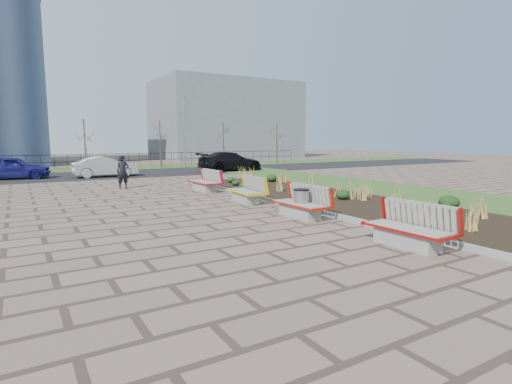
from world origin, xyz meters
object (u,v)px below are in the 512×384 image
bench_d (204,181)px  pedestrian (123,172)px  car_blue (13,168)px  car_black (230,161)px  bench_a (407,226)px  bench_c (245,190)px  car_silver (105,167)px  lamp_east (184,132)px  bench_b (299,202)px  litter_bin (301,204)px

bench_d → pedestrian: size_ratio=1.25×
car_blue → car_black: size_ratio=0.81×
bench_a → bench_c: (0.00, 7.62, 0.00)m
car_blue → bench_d: bearing=-137.2°
bench_c → pedestrian: (-3.09, 7.04, 0.34)m
car_blue → car_silver: car_blue is taller
bench_d → car_black: 11.93m
bench_c → lamp_east: lamp_east is taller
pedestrian → car_silver: size_ratio=0.42×
bench_b → pedestrian: (-3.09, 10.57, 0.34)m
car_black → lamp_east: lamp_east is taller
car_black → bench_c: bearing=156.0°
bench_a → litter_bin: (0.03, 4.05, -0.05)m
bench_c → bench_a: bearing=-85.2°
pedestrian → car_silver: 6.87m
pedestrian → car_black: (9.64, 6.94, -0.09)m
bench_a → car_silver: size_ratio=0.52×
bench_d → litter_bin: (0.03, -7.59, -0.05)m
bench_c → litter_bin: bench_c is taller
litter_bin → car_blue: bearing=112.7°
car_blue → lamp_east: 13.78m
pedestrian → litter_bin: bearing=-73.2°
bench_b → bench_c: 3.53m
litter_bin → car_silver: car_silver is taller
litter_bin → car_black: 18.74m
pedestrian → bench_b: bearing=-73.3°
bench_b → lamp_east: size_ratio=0.35×
bench_a → litter_bin: 4.05m
pedestrian → car_silver: pedestrian is taller
car_silver → pedestrian: bearing=177.6°
bench_c → lamp_east: bearing=80.5°
lamp_east → bench_a: bearing=-100.4°
bench_d → car_black: (6.55, 9.97, 0.25)m
bench_b → car_silver: bearing=96.7°
car_black → lamp_east: bearing=16.4°
pedestrian → car_black: size_ratio=0.33×
litter_bin → car_black: size_ratio=0.18×
bench_a → bench_c: size_ratio=1.00×
bench_a → litter_bin: bench_a is taller
car_black → lamp_east: (-1.55, 5.67, 2.29)m
car_black → car_blue: bearing=86.0°
car_black → bench_b: bearing=160.6°
pedestrian → car_black: pedestrian is taller
bench_a → pedestrian: pedestrian is taller
bench_d → car_silver: 10.24m
bench_b → car_blue: bearing=110.6°
bench_c → pedestrian: pedestrian is taller
bench_d → lamp_east: size_ratio=0.35×
bench_a → bench_c: same height
bench_c → bench_b: bearing=-85.2°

